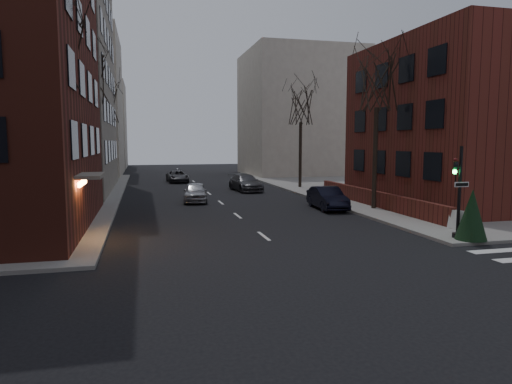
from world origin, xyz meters
TOP-DOWN VIEW (x-y plane):
  - ground at (0.00, 0.00)m, footprint 160.00×160.00m
  - sidewalk_far_right at (29.00, 30.00)m, footprint 44.00×44.00m
  - building_right_brick at (16.50, 19.00)m, footprint 12.00×14.00m
  - low_wall_right at (9.30, 19.00)m, footprint 0.35×16.00m
  - building_distant_la at (-15.00, 55.00)m, footprint 14.00×16.00m
  - building_distant_ra at (15.00, 50.00)m, footprint 14.00×14.00m
  - building_distant_lb at (-13.00, 72.00)m, footprint 10.00×12.00m
  - traffic_signal at (7.94, 8.99)m, footprint 0.76×0.44m
  - tree_left_a at (-8.80, 14.00)m, footprint 4.18×4.18m
  - tree_left_b at (-8.80, 26.00)m, footprint 4.40×4.40m
  - tree_left_c at (-8.80, 40.00)m, footprint 3.96×3.96m
  - tree_right_a at (8.80, 18.00)m, footprint 3.96×3.96m
  - tree_right_b at (8.80, 32.00)m, footprint 3.74×3.74m
  - streetlamp_near at (-8.20, 22.00)m, footprint 0.36×0.36m
  - streetlamp_far at (-8.20, 42.00)m, footprint 0.36×0.36m
  - parked_sedan at (6.14, 19.17)m, footprint 1.81×4.49m
  - car_lane_silver at (-1.70, 24.90)m, footprint 2.13×4.27m
  - car_lane_gray at (3.43, 31.17)m, footprint 2.55×5.20m
  - car_lane_far at (-1.78, 41.35)m, footprint 2.32×4.62m
  - sandwich_board at (9.36, 10.82)m, footprint 0.55×0.65m
  - evergreen_shrub at (8.28, 8.50)m, footprint 1.56×1.56m

SIDE VIEW (x-z plane):
  - ground at x=0.00m, z-range 0.00..0.00m
  - sidewalk_far_right at x=29.00m, z-range 0.00..0.15m
  - sandwich_board at x=9.36m, z-range 0.15..1.05m
  - car_lane_far at x=-1.78m, z-range 0.00..1.25m
  - low_wall_right at x=9.30m, z-range 0.15..1.15m
  - car_lane_silver at x=-1.70m, z-range 0.00..1.40m
  - parked_sedan at x=6.14m, z-range 0.00..1.45m
  - car_lane_gray at x=3.43m, z-range 0.00..1.46m
  - evergreen_shrub at x=8.28m, z-range 0.15..2.34m
  - traffic_signal at x=7.94m, z-range -0.09..3.91m
  - streetlamp_near at x=-8.20m, z-range 1.10..7.38m
  - streetlamp_far at x=-8.20m, z-range 1.10..7.38m
  - building_right_brick at x=16.50m, z-range 0.00..11.00m
  - building_distant_lb at x=-13.00m, z-range 0.00..14.00m
  - tree_right_b at x=8.80m, z-range 3.00..12.18m
  - building_distant_ra at x=15.00m, z-range 0.00..16.00m
  - tree_left_c at x=-8.80m, z-range 3.17..12.89m
  - tree_right_a at x=8.80m, z-range 3.17..12.89m
  - tree_left_a at x=-8.80m, z-range 3.34..13.60m
  - tree_left_b at x=-8.80m, z-range 3.51..14.31m
  - building_distant_la at x=-15.00m, z-range 0.00..18.00m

